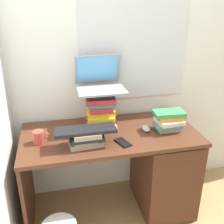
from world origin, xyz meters
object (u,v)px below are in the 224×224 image
object	(u,v)px
book_stack_keyboard_riser	(86,138)
desk	(151,166)
laptop	(100,81)
computer_mouse	(146,128)
book_stack_side	(169,120)
mug	(39,137)
book_stack_tall	(101,110)
keyboard	(85,130)
cell_phone	(123,142)

from	to	relation	value
book_stack_keyboard_riser	desk	bearing A→B (deg)	12.86
laptop	computer_mouse	size ratio (longest dim) A/B	3.46
book_stack_side	laptop	world-z (taller)	laptop
book_stack_side	mug	bearing A→B (deg)	179.65
laptop	book_stack_tall	bearing A→B (deg)	-97.03
keyboard	computer_mouse	distance (m)	0.51
computer_mouse	mug	size ratio (longest dim) A/B	0.89
desk	laptop	xyz separation A→B (m)	(-0.38, 0.20, 0.70)
laptop	keyboard	xyz separation A→B (m)	(-0.16, -0.33, -0.24)
cell_phone	book_stack_side	bearing A→B (deg)	-2.19
keyboard	computer_mouse	world-z (taller)	keyboard
desk	keyboard	size ratio (longest dim) A/B	3.20
cell_phone	mug	bearing A→B (deg)	147.17
book_stack_tall	mug	bearing A→B (deg)	-162.36
cell_phone	keyboard	bearing A→B (deg)	154.85
desk	mug	size ratio (longest dim) A/B	11.49
book_stack_tall	cell_phone	xyz separation A→B (m)	(0.11, -0.28, -0.15)
book_stack_keyboard_riser	cell_phone	bearing A→B (deg)	-5.44
book_stack_tall	book_stack_side	bearing A→B (deg)	-17.35
keyboard	book_stack_side	bearing A→B (deg)	9.02
book_stack_keyboard_riser	book_stack_side	size ratio (longest dim) A/B	1.01
desk	computer_mouse	xyz separation A→B (m)	(-0.06, 0.00, 0.36)
keyboard	laptop	bearing A→B (deg)	63.48
book_stack_side	mug	xyz separation A→B (m)	(-0.98, 0.01, -0.04)
mug	cell_phone	size ratio (longest dim) A/B	0.86
computer_mouse	mug	distance (m)	0.80
desk	book_stack_side	size ratio (longest dim) A/B	5.56
desk	laptop	world-z (taller)	laptop
mug	cell_phone	bearing A→B (deg)	-12.90
book_stack_side	keyboard	distance (m)	0.67
book_stack_tall	mug	size ratio (longest dim) A/B	2.58
book_stack_side	book_stack_keyboard_riser	bearing A→B (deg)	-171.13
laptop	mug	xyz separation A→B (m)	(-0.48, -0.22, -0.31)
book_stack_side	cell_phone	bearing A→B (deg)	-162.26
book_stack_tall	cell_phone	world-z (taller)	book_stack_tall
desk	computer_mouse	world-z (taller)	computer_mouse
laptop	keyboard	size ratio (longest dim) A/B	0.86
laptop	book_stack_side	bearing A→B (deg)	-24.47
laptop	mug	world-z (taller)	laptop
desk	book_stack_tall	size ratio (longest dim) A/B	4.46
laptop	mug	bearing A→B (deg)	-155.63
book_stack_tall	book_stack_keyboard_riser	distance (m)	0.32
book_stack_side	laptop	bearing A→B (deg)	155.53
book_stack_keyboard_riser	laptop	xyz separation A→B (m)	(0.16, 0.33, 0.30)
book_stack_tall	laptop	bearing A→B (deg)	82.97
book_stack_keyboard_riser	keyboard	bearing A→B (deg)	-164.88
desk	book_stack_tall	world-z (taller)	book_stack_tall
book_stack_tall	computer_mouse	bearing A→B (deg)	-21.70
desk	book_stack_keyboard_riser	xyz separation A→B (m)	(-0.54, -0.12, 0.40)
book_stack_side	cell_phone	size ratio (longest dim) A/B	1.78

